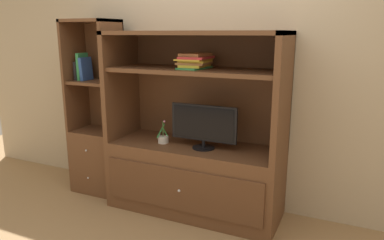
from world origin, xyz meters
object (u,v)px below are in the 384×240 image
magazine_stack (195,61)px  media_console (195,158)px  tv_monitor (204,125)px  potted_plant (163,139)px  bookshelf_tall (98,137)px  upright_book_row (83,68)px

magazine_stack → media_console: bearing=146.7°
tv_monitor → potted_plant: (-0.41, -0.00, -0.18)m
magazine_stack → bookshelf_tall: bearing=179.8°
media_console → potted_plant: 0.34m
tv_monitor → potted_plant: size_ratio=2.82×
media_console → upright_book_row: media_console is taller
magazine_stack → bookshelf_tall: bookshelf_tall is taller
tv_monitor → bookshelf_tall: 1.27m
bookshelf_tall → tv_monitor: bearing=-3.0°
media_console → magazine_stack: size_ratio=4.73×
potted_plant → bookshelf_tall: (-0.83, 0.07, -0.10)m
tv_monitor → media_console: bearing=151.8°
magazine_stack → upright_book_row: 1.26m
potted_plant → magazine_stack: magazine_stack is taller
bookshelf_tall → magazine_stack: bearing=-0.2°
tv_monitor → bookshelf_tall: bookshelf_tall is taller
media_console → upright_book_row: bearing=-179.7°
potted_plant → bookshelf_tall: bookshelf_tall is taller
media_console → upright_book_row: (-1.25, -0.01, 0.79)m
media_console → tv_monitor: size_ratio=2.72×
media_console → magazine_stack: media_console is taller
bookshelf_tall → upright_book_row: size_ratio=6.48×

